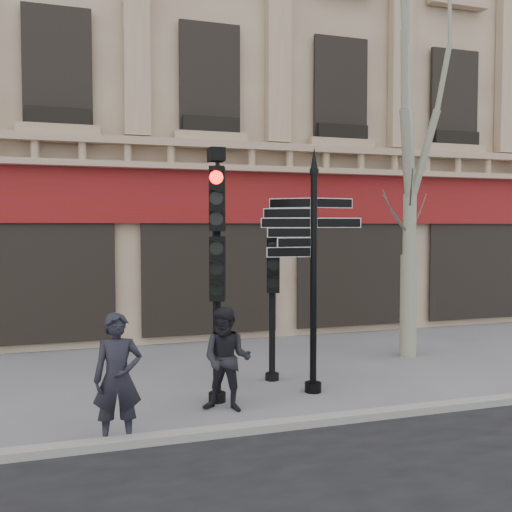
# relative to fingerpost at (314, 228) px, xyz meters

# --- Properties ---
(ground) EXTENTS (80.00, 80.00, 0.00)m
(ground) POSITION_rel_fingerpost_xyz_m (-0.73, -0.15, -2.84)
(ground) COLOR #5A5A5F
(ground) RESTS_ON ground
(kerb) EXTENTS (80.00, 0.25, 0.12)m
(kerb) POSITION_rel_fingerpost_xyz_m (-0.73, -1.55, -2.78)
(kerb) COLOR gray
(kerb) RESTS_ON ground
(building) EXTENTS (28.00, 15.52, 18.00)m
(building) POSITION_rel_fingerpost_xyz_m (-0.73, 12.34, 6.15)
(building) COLOR tan
(building) RESTS_ON ground
(fingerpost) EXTENTS (2.21, 2.21, 4.23)m
(fingerpost) POSITION_rel_fingerpost_xyz_m (0.00, 0.00, 0.00)
(fingerpost) COLOR black
(fingerpost) RESTS_ON ground
(traffic_signal_main) EXTENTS (0.54, 0.45, 4.14)m
(traffic_signal_main) POSITION_rel_fingerpost_xyz_m (-1.72, -0.04, -0.23)
(traffic_signal_main) COLOR black
(traffic_signal_main) RESTS_ON ground
(traffic_signal_secondary) EXTENTS (0.53, 0.45, 2.68)m
(traffic_signal_secondary) POSITION_rel_fingerpost_xyz_m (-0.43, 0.94, -0.97)
(traffic_signal_secondary) COLOR black
(traffic_signal_secondary) RESTS_ON ground
(plane_tree) EXTENTS (3.27, 3.27, 8.69)m
(plane_tree) POSITION_rel_fingerpost_xyz_m (3.09, 1.90, 3.26)
(plane_tree) COLOR #9B987F
(plane_tree) RESTS_ON ground
(pedestrian_a) EXTENTS (0.66, 0.45, 1.75)m
(pedestrian_a) POSITION_rel_fingerpost_xyz_m (-3.39, -1.40, -1.97)
(pedestrian_a) COLOR black
(pedestrian_a) RESTS_ON ground
(pedestrian_b) EXTENTS (0.98, 0.91, 1.62)m
(pedestrian_b) POSITION_rel_fingerpost_xyz_m (-1.68, -0.52, -2.03)
(pedestrian_b) COLOR black
(pedestrian_b) RESTS_ON ground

